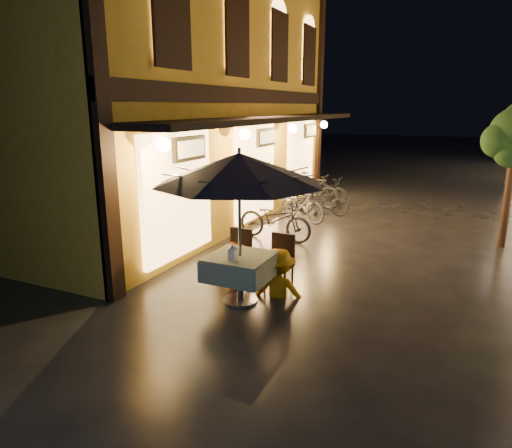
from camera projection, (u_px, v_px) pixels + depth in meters
The scene contains 14 objects.
ground at pixel (345, 304), 7.25m from camera, with size 90.00×90.00×0.00m, color black.
west_building at pixel (178, 81), 12.16m from camera, with size 5.90×11.40×7.40m.
cafe_table at pixel (240, 267), 7.21m from camera, with size 0.99×0.99×0.78m.
patio_umbrella at pixel (239, 169), 6.82m from camera, with size 2.63×2.63×2.46m.
cafe_chair_left at pixel (239, 253), 8.03m from camera, with size 0.42×0.42×0.97m.
cafe_chair_right at pixel (281, 260), 7.71m from camera, with size 0.42×0.42×0.97m.
table_lantern at pixel (232, 252), 6.91m from camera, with size 0.16×0.16×0.25m.
person_orange at pixel (234, 243), 7.87m from camera, with size 0.74×0.58×1.52m, color orange.
person_yellow at pixel (279, 250), 7.44m from camera, with size 1.00×0.57×1.54m, color orange.
bicycle_0 at pixel (275, 219), 10.66m from camera, with size 0.65×1.87×0.98m, color black.
bicycle_1 at pixel (302, 204), 12.36m from camera, with size 0.45×1.59×0.96m, color black.
bicycle_2 at pixel (322, 201), 13.09m from camera, with size 0.54×1.55×0.81m, color black.
bicycle_3 at pixel (313, 190), 14.03m from camera, with size 0.51×1.81×1.09m, color black.
bicycle_4 at pixel (326, 190), 14.78m from camera, with size 0.56×1.62×0.85m, color black.
Camera 1 is at (1.54, -6.67, 3.06)m, focal length 32.00 mm.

